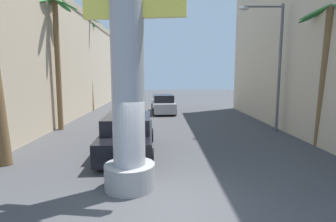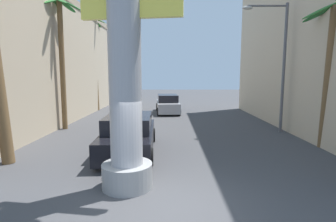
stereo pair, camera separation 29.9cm
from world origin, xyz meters
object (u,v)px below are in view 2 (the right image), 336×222
(car_lead, at_px, (129,135))
(car_far, at_px, (168,104))
(street_lamp, at_px, (277,56))
(palm_tree_mid_left, at_px, (61,46))
(neon_sign_pole, at_px, (124,36))
(palm_tree_near_right, at_px, (333,51))
(palm_tree_far_left, at_px, (94,56))

(car_lead, xyz_separation_m, car_far, (1.49, 11.75, -0.00))
(car_lead, relative_size, car_far, 1.05)
(street_lamp, relative_size, palm_tree_mid_left, 0.93)
(neon_sign_pole, relative_size, palm_tree_mid_left, 1.31)
(car_lead, distance_m, palm_tree_near_right, 9.23)
(palm_tree_near_right, bearing_deg, car_lead, -176.48)
(street_lamp, distance_m, palm_tree_far_left, 15.99)
(palm_tree_mid_left, xyz_separation_m, palm_tree_near_right, (13.12, -4.23, -0.66))
(car_lead, height_order, palm_tree_far_left, palm_tree_far_left)
(car_lead, bearing_deg, street_lamp, 27.34)
(palm_tree_near_right, xyz_separation_m, palm_tree_far_left, (-13.75, 12.95, 0.73))
(street_lamp, distance_m, palm_tree_mid_left, 12.21)
(neon_sign_pole, relative_size, street_lamp, 1.40)
(palm_tree_near_right, bearing_deg, palm_tree_far_left, 136.70)
(street_lamp, height_order, palm_tree_mid_left, palm_tree_mid_left)
(neon_sign_pole, relative_size, car_lead, 1.95)
(neon_sign_pole, distance_m, car_lead, 4.98)
(neon_sign_pole, relative_size, palm_tree_near_right, 1.58)
(car_far, distance_m, palm_tree_mid_left, 10.16)
(palm_tree_mid_left, bearing_deg, car_far, 48.99)
(palm_tree_mid_left, bearing_deg, neon_sign_pole, -58.39)
(street_lamp, distance_m, palm_tree_near_right, 3.52)
(car_far, xyz_separation_m, palm_tree_far_left, (-6.71, 1.73, 4.21))
(palm_tree_near_right, bearing_deg, car_far, 122.07)
(street_lamp, bearing_deg, palm_tree_near_right, -74.29)
(palm_tree_near_right, bearing_deg, palm_tree_mid_left, 162.14)
(neon_sign_pole, relative_size, palm_tree_far_left, 1.16)
(street_lamp, distance_m, car_far, 10.52)
(car_far, distance_m, palm_tree_near_right, 13.70)
(neon_sign_pole, distance_m, palm_tree_mid_left, 9.73)
(palm_tree_mid_left, xyz_separation_m, palm_tree_far_left, (-0.63, 8.73, 0.07))
(car_lead, bearing_deg, palm_tree_far_left, 111.17)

